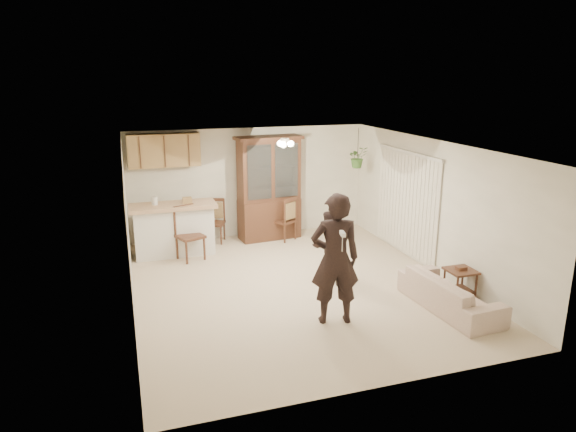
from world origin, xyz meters
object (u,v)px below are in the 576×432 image
object	(u,v)px
china_hutch	(269,189)
chair_hutch_left	(215,230)
chair_hutch_right	(284,228)
sofa	(450,287)
child	(328,244)
side_table	(460,283)
adult	(335,266)
chair_bar	(190,245)

from	to	relation	value
china_hutch	chair_hutch_left	distance (m)	1.54
chair_hutch_left	chair_hutch_right	bearing A→B (deg)	11.43
chair_hutch_left	sofa	bearing A→B (deg)	-34.16
chair_hutch_right	chair_hutch_left	bearing A→B (deg)	-42.11
child	chair_hutch_left	size ratio (longest dim) A/B	1.39
side_table	chair_hutch_left	bearing A→B (deg)	128.65
adult	sofa	bearing A→B (deg)	-173.09
china_hutch	chair_hutch_left	xyz separation A→B (m)	(-1.26, 0.07, -0.88)
child	china_hutch	world-z (taller)	china_hutch
side_table	child	bearing A→B (deg)	140.80
adult	side_table	bearing A→B (deg)	-164.58
adult	side_table	size ratio (longest dim) A/B	3.23
side_table	china_hutch	bearing A→B (deg)	117.13
chair_hutch_left	side_table	bearing A→B (deg)	-28.68
sofa	chair_bar	size ratio (longest dim) A/B	1.70
adult	china_hutch	world-z (taller)	china_hutch
chair_hutch_right	china_hutch	bearing A→B (deg)	-71.38
sofa	chair_hutch_left	bearing A→B (deg)	29.55
sofa	adult	xyz separation A→B (m)	(-1.94, 0.17, 0.53)
adult	side_table	world-z (taller)	adult
sofa	chair_hutch_left	xyz separation A→B (m)	(-2.98, 4.57, -0.09)
adult	chair_bar	world-z (taller)	adult
chair_hutch_left	china_hutch	bearing A→B (deg)	19.65
child	sofa	bearing A→B (deg)	115.00
child	side_table	world-z (taller)	child
chair_hutch_right	chair_bar	bearing A→B (deg)	-13.97
adult	child	size ratio (longest dim) A/B	1.33
china_hutch	chair_hutch_left	bearing A→B (deg)	171.08
child	side_table	distance (m)	2.37
adult	chair_bar	distance (m)	3.87
chair_hutch_left	chair_hutch_right	size ratio (longest dim) A/B	0.97
china_hutch	chair_bar	distance (m)	2.29
adult	chair_bar	bearing A→B (deg)	-51.49
child	chair_bar	bearing A→B (deg)	-51.46
side_table	chair_bar	bearing A→B (deg)	141.14
china_hutch	chair_hutch_right	size ratio (longest dim) A/B	2.34
china_hutch	side_table	world-z (taller)	china_hutch
chair_hutch_left	child	bearing A→B (deg)	-37.49
adult	child	bearing A→B (deg)	-96.73
china_hutch	chair_hutch_left	size ratio (longest dim) A/B	2.41
chair_bar	chair_hutch_right	bearing A→B (deg)	-4.41
chair_hutch_right	side_table	bearing A→B (deg)	84.43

